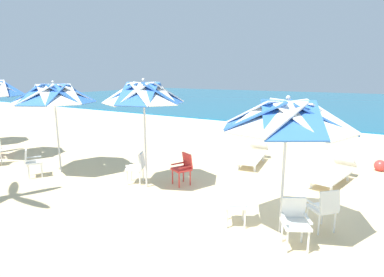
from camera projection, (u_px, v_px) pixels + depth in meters
ground_plane at (291, 188)px, 8.20m from camera, size 80.00×80.00×0.00m
sea at (360, 103)px, 31.37m from camera, size 80.00×36.00×0.10m
surf_foam at (337, 132)px, 16.11m from camera, size 80.00×0.70×0.01m
beach_umbrella_0 at (287, 116)px, 5.45m from camera, size 2.39×2.39×2.61m
plastic_chair_0 at (324, 207)px, 5.83m from camera, size 0.63×0.63×0.87m
plastic_chair_1 at (295, 220)px, 5.33m from camera, size 0.60×0.62×0.87m
plastic_chair_2 at (239, 201)px, 6.09m from camera, size 0.61×0.60×0.87m
beach_umbrella_1 at (144, 94)px, 7.75m from camera, size 2.09×2.09×2.88m
plastic_chair_3 at (183, 167)px, 8.37m from camera, size 0.59×0.61×0.87m
plastic_chair_4 at (137, 166)px, 8.46m from camera, size 0.61×0.59×0.87m
beach_umbrella_2 at (54, 94)px, 9.01m from camera, size 2.39×2.39×2.80m
plastic_chair_5 at (31, 161)px, 8.97m from camera, size 0.61×0.62×0.87m
sun_lounger_0 at (333, 173)px, 8.54m from camera, size 1.06×2.23×0.62m
sun_lounger_1 at (253, 155)px, 10.38m from camera, size 0.89×2.21×0.62m
beach_ball at (380, 166)px, 9.59m from camera, size 0.35×0.35×0.35m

